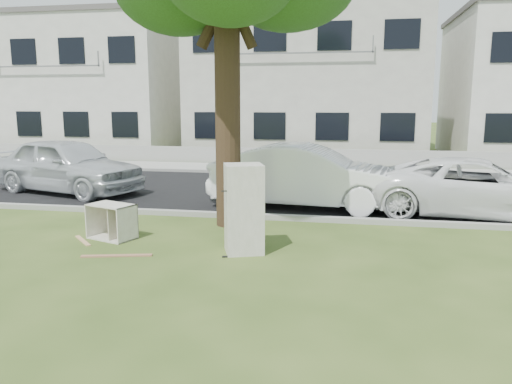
% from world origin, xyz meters
% --- Properties ---
extents(ground, '(120.00, 120.00, 0.00)m').
position_xyz_m(ground, '(0.00, 0.00, 0.00)').
color(ground, '#34481A').
extents(road, '(120.00, 7.00, 0.01)m').
position_xyz_m(road, '(0.00, 6.00, 0.01)').
color(road, black).
rests_on(road, ground).
extents(kerb_near, '(120.00, 0.18, 0.12)m').
position_xyz_m(kerb_near, '(0.00, 2.45, 0.00)').
color(kerb_near, gray).
rests_on(kerb_near, ground).
extents(kerb_far, '(120.00, 0.18, 0.12)m').
position_xyz_m(kerb_far, '(0.00, 9.55, 0.00)').
color(kerb_far, gray).
rests_on(kerb_far, ground).
extents(sidewalk, '(120.00, 2.80, 0.01)m').
position_xyz_m(sidewalk, '(0.00, 11.00, 0.01)').
color(sidewalk, gray).
rests_on(sidewalk, ground).
extents(low_wall, '(120.00, 0.15, 0.70)m').
position_xyz_m(low_wall, '(0.00, 12.60, 0.35)').
color(low_wall, gray).
rests_on(low_wall, ground).
extents(townhouse_left, '(10.20, 8.16, 7.04)m').
position_xyz_m(townhouse_left, '(-12.00, 17.50, 3.52)').
color(townhouse_left, silver).
rests_on(townhouse_left, ground).
extents(townhouse_center, '(11.22, 8.16, 7.44)m').
position_xyz_m(townhouse_center, '(0.00, 17.50, 3.72)').
color(townhouse_center, beige).
rests_on(townhouse_center, ground).
extents(fridge, '(0.82, 0.79, 1.59)m').
position_xyz_m(fridge, '(0.35, -0.11, 0.79)').
color(fridge, beige).
rests_on(fridge, ground).
extents(cabinet, '(1.02, 0.82, 0.69)m').
position_xyz_m(cabinet, '(-2.40, 0.29, 0.35)').
color(cabinet, silver).
rests_on(cabinet, ground).
extents(plank_a, '(1.21, 0.40, 0.02)m').
position_xyz_m(plank_a, '(-1.79, -0.78, 0.01)').
color(plank_a, '#99694A').
rests_on(plank_a, ground).
extents(plank_b, '(0.64, 0.65, 0.02)m').
position_xyz_m(plank_b, '(-2.87, -0.01, 0.01)').
color(plank_b, tan).
rests_on(plank_b, ground).
extents(plank_c, '(0.09, 0.73, 0.02)m').
position_xyz_m(plank_c, '(-2.53, 0.95, 0.01)').
color(plank_c, tan).
rests_on(plank_c, ground).
extents(car_center, '(5.01, 2.16, 1.61)m').
position_xyz_m(car_center, '(1.13, 3.94, 0.80)').
color(car_center, white).
rests_on(car_center, ground).
extents(car_right, '(5.18, 2.89, 1.37)m').
position_xyz_m(car_right, '(5.15, 3.67, 0.68)').
color(car_right, white).
rests_on(car_right, ground).
extents(car_left, '(5.16, 3.24, 1.64)m').
position_xyz_m(car_left, '(-6.04, 4.79, 0.82)').
color(car_left, silver).
rests_on(car_left, ground).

